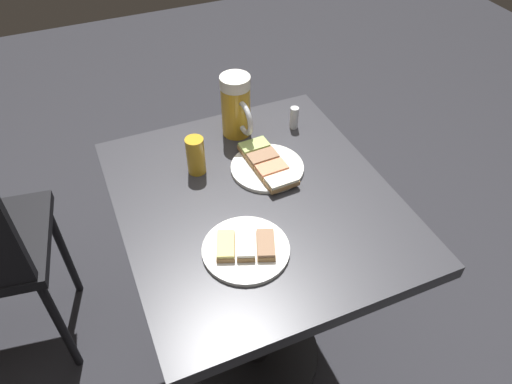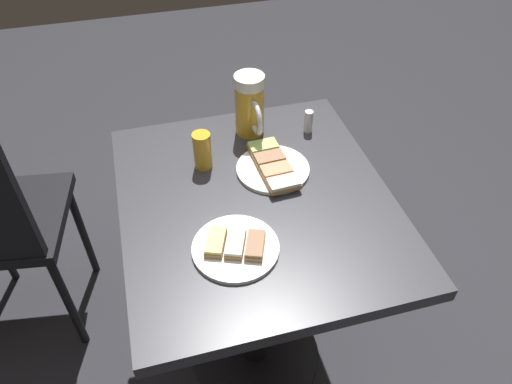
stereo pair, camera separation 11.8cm
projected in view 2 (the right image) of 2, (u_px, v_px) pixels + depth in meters
The scene contains 7 objects.
ground_plane at pixel (256, 353), 1.73m from camera, with size 6.00×6.00×0.00m, color #28282D.
cafe_table at pixel (256, 246), 1.32m from camera, with size 0.66×0.75×0.77m.
plate_near at pixel (235, 247), 1.07m from camera, with size 0.19×0.19×0.03m.
plate_far at pixel (273, 167), 1.26m from camera, with size 0.19×0.21×0.03m.
beer_mug at pixel (250, 106), 1.33m from camera, with size 0.08×0.14×0.18m.
beer_glass_small at pixel (202, 151), 1.25m from camera, with size 0.05×0.05×0.10m, color gold.
salt_shaker at pixel (308, 121), 1.38m from camera, with size 0.02×0.02×0.07m, color silver.
Camera 2 is at (0.22, 0.83, 1.60)m, focal length 34.01 mm.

